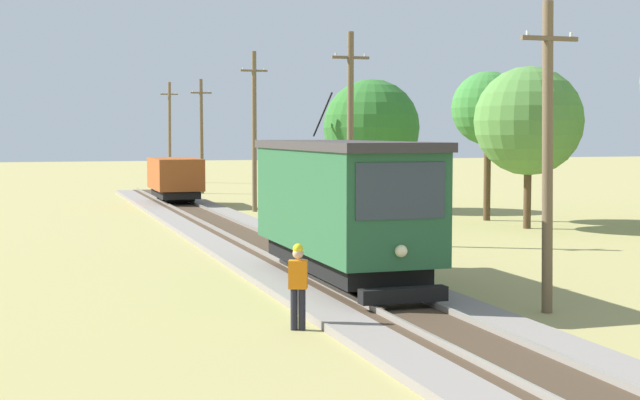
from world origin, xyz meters
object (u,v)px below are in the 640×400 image
at_px(utility_pole_horizon, 170,131).
at_px(tree_horizon, 529,121).
at_px(red_tram, 342,204).
at_px(tree_right_far, 372,128).
at_px(freight_car, 175,178).
at_px(utility_pole_distant, 201,135).
at_px(tree_right_near, 488,109).
at_px(utility_pole_near_tram, 548,153).
at_px(track_worker, 298,282).
at_px(utility_pole_mid, 350,136).
at_px(utility_pole_far, 254,130).

height_order(utility_pole_horizon, tree_horizon, utility_pole_horizon).
xyz_separation_m(red_tram, tree_horizon, (12.29, 11.72, 2.32)).
bearing_deg(tree_right_far, freight_car, 147.87).
height_order(red_tram, tree_right_far, tree_right_far).
distance_m(utility_pole_distant, tree_right_near, 24.55).
bearing_deg(tree_right_near, utility_pole_distant, 111.70).
distance_m(utility_pole_near_tram, tree_right_far, 27.60).
bearing_deg(tree_right_far, track_worker, -113.66).
bearing_deg(utility_pole_distant, utility_pole_near_tram, -90.00).
bearing_deg(track_worker, utility_pole_mid, 177.72).
height_order(utility_pole_distant, tree_right_near, utility_pole_distant).
bearing_deg(tree_right_near, track_worker, -126.50).
bearing_deg(freight_car, utility_pole_near_tram, -84.24).
bearing_deg(utility_pole_far, track_worker, -101.80).
relative_size(track_worker, tree_right_near, 0.26).
height_order(utility_pole_near_tram, tree_right_near, utility_pole_near_tram).
xyz_separation_m(utility_pole_mid, tree_right_far, (6.02, 13.72, 0.38)).
bearing_deg(utility_pole_mid, track_worker, -113.63).
xyz_separation_m(utility_pole_mid, tree_horizon, (8.99, 3.04, 0.61)).
bearing_deg(tree_horizon, freight_car, 126.64).
relative_size(freight_car, utility_pole_near_tram, 0.75).
bearing_deg(red_tram, freight_car, 90.01).
height_order(red_tram, utility_pole_far, utility_pole_far).
relative_size(red_tram, tree_right_far, 1.26).
distance_m(utility_pole_mid, track_worker, 14.91).
xyz_separation_m(utility_pole_near_tram, tree_right_far, (6.02, 26.93, 0.71)).
bearing_deg(utility_pole_far, tree_right_far, -8.90).
bearing_deg(track_worker, tree_right_near, 164.85).
distance_m(freight_car, utility_pole_near_tram, 33.01).
distance_m(track_worker, tree_right_near, 25.44).
relative_size(utility_pole_far, tree_right_far, 1.20).
relative_size(utility_pole_mid, tree_right_near, 1.12).
xyz_separation_m(utility_pole_far, utility_pole_horizon, (0.00, 29.15, -0.03)).
relative_size(utility_pole_horizon, track_worker, 4.53).
bearing_deg(red_tram, tree_horizon, 43.63).
relative_size(utility_pole_mid, utility_pole_far, 0.94).
height_order(utility_pole_near_tram, utility_pole_far, utility_pole_far).
xyz_separation_m(track_worker, tree_right_far, (11.88, 27.11, 3.31)).
bearing_deg(utility_pole_distant, tree_right_near, -68.30).
relative_size(utility_pole_distant, tree_right_far, 1.11).
relative_size(utility_pole_near_tram, utility_pole_horizon, 0.86).
height_order(utility_pole_near_tram, track_worker, utility_pole_near_tram).
height_order(red_tram, freight_car, red_tram).
xyz_separation_m(freight_car, track_worker, (-2.55, -32.96, -0.57)).
bearing_deg(utility_pole_horizon, utility_pole_far, -90.00).
distance_m(red_tram, freight_car, 28.26).
xyz_separation_m(utility_pole_near_tram, tree_horizon, (8.99, 16.25, 0.94)).
bearing_deg(utility_pole_near_tram, utility_pole_mid, 90.00).
bearing_deg(tree_right_far, utility_pole_near_tram, -102.59).
height_order(utility_pole_far, tree_right_near, utility_pole_far).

